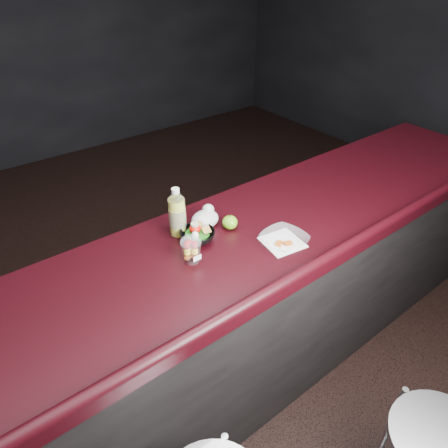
{
  "coord_description": "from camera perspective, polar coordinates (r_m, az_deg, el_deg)",
  "views": [
    {
      "loc": [
        -0.76,
        -0.8,
        2.06
      ],
      "look_at": [
        0.09,
        0.32,
        1.1
      ],
      "focal_mm": 32.0,
      "sensor_mm": 36.0,
      "label": 1
    }
  ],
  "objects": [
    {
      "name": "takeout_bowl",
      "position": [
        1.72,
        8.56,
        -2.34
      ],
      "size": [
        0.21,
        0.21,
        0.05
      ],
      "rotation": [
        0.0,
        0.0,
        0.11
      ],
      "color": "silver",
      "rests_on": "counter"
    },
    {
      "name": "ground",
      "position": [
        2.34,
        3.43,
        -27.53
      ],
      "size": [
        8.0,
        8.0,
        0.0
      ],
      "primitive_type": "plane",
      "color": "black",
      "rests_on": "ground"
    },
    {
      "name": "lemonade_bottle",
      "position": [
        1.75,
        -6.68,
        1.25
      ],
      "size": [
        0.08,
        0.08,
        0.23
      ],
      "color": "#CBD336",
      "rests_on": "counter"
    },
    {
      "name": "plastic_bag",
      "position": [
        1.81,
        -2.67,
        0.86
      ],
      "size": [
        0.13,
        0.11,
        0.1
      ],
      "color": "silver",
      "rests_on": "counter"
    },
    {
      "name": "room_shell",
      "position": [
        1.13,
        6.83,
        22.27
      ],
      "size": [
        8.0,
        8.0,
        8.0
      ],
      "color": "black",
      "rests_on": "ground"
    },
    {
      "name": "fruit_cup",
      "position": [
        1.6,
        -4.72,
        -3.56
      ],
      "size": [
        0.09,
        0.09,
        0.12
      ],
      "color": "white",
      "rests_on": "counter"
    },
    {
      "name": "counter",
      "position": [
        2.05,
        -1.68,
        -14.86
      ],
      "size": [
        4.06,
        0.71,
        1.02
      ],
      "color": "black",
      "rests_on": "ground"
    },
    {
      "name": "paper_napkin",
      "position": [
        1.75,
        8.32,
        -2.6
      ],
      "size": [
        0.18,
        0.18,
        0.0
      ],
      "primitive_type": "cube",
      "rotation": [
        0.0,
        0.0,
        -0.15
      ],
      "color": "white",
      "rests_on": "counter"
    },
    {
      "name": "snack_bowl",
      "position": [
        1.73,
        -3.85,
        -1.57
      ],
      "size": [
        0.18,
        0.18,
        0.08
      ],
      "rotation": [
        0.0,
        0.0,
        -0.24
      ],
      "color": "black",
      "rests_on": "counter"
    },
    {
      "name": "green_apple",
      "position": [
        1.8,
        0.85,
        0.24
      ],
      "size": [
        0.07,
        0.07,
        0.07
      ],
      "color": "#4E8B10",
      "rests_on": "counter"
    }
  ]
}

